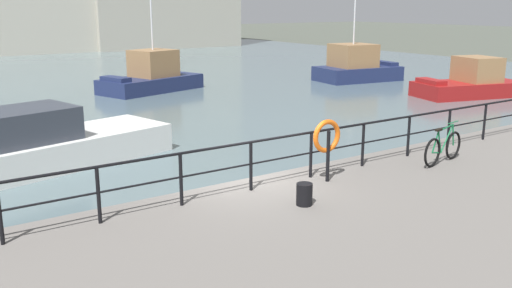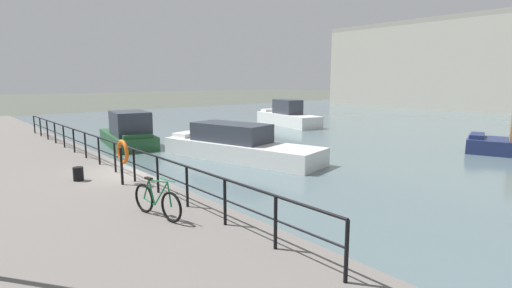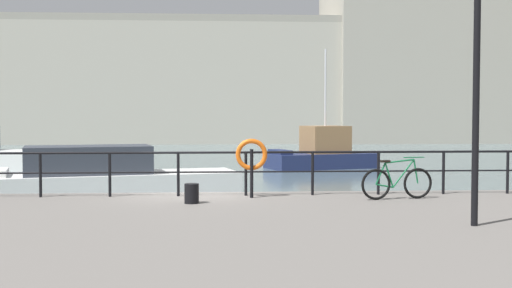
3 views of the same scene
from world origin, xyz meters
TOP-DOWN VIEW (x-y plane):
  - ground_plane at (0.00, 0.00)m, footprint 240.00×240.00m
  - water_basin at (0.00, 30.20)m, footprint 80.00×60.00m
  - moored_blue_motorboat at (-3.56, 7.09)m, footprint 9.65×4.66m
  - moored_white_yacht at (-11.20, 4.15)m, footprint 6.67×3.51m
  - moored_harbor_tender at (-13.03, 20.45)m, footprint 8.37×3.96m
  - quay_railing at (-2.01, -0.75)m, footprint 22.91×0.07m
  - parked_bicycle at (4.71, -1.68)m, footprint 1.75×0.36m
  - mooring_bollard at (-0.02, -2.09)m, footprint 0.32×0.32m
  - life_ring_stand at (1.36, -1.14)m, footprint 0.75×0.16m

SIDE VIEW (x-z plane):
  - ground_plane at x=0.00m, z-range 0.00..0.00m
  - water_basin at x=0.00m, z-range 0.00..0.01m
  - moored_blue_motorboat at x=-3.56m, z-range -0.21..1.70m
  - moored_harbor_tender at x=-13.03m, z-range -0.36..2.04m
  - moored_white_yacht at x=-11.20m, z-range -0.25..2.04m
  - mooring_bollard at x=-0.02m, z-range 1.07..1.51m
  - parked_bicycle at x=4.71m, z-range 0.96..1.95m
  - quay_railing at x=-2.01m, z-range 1.27..2.34m
  - life_ring_stand at x=1.36m, z-range 1.34..2.74m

